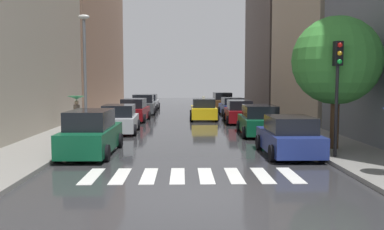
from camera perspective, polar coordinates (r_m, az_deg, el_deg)
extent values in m
cube|color=#2F2F31|center=(34.34, -0.83, -0.22)|extent=(28.00, 72.00, 0.04)
cube|color=gray|center=(34.89, -11.57, -0.08)|extent=(3.00, 72.00, 0.15)
cube|color=gray|center=(35.00, 9.87, -0.04)|extent=(3.00, 72.00, 0.15)
cube|color=silver|center=(13.45, -13.72, -8.24)|extent=(0.45, 2.20, 0.01)
cube|color=silver|center=(13.29, -9.89, -8.33)|extent=(0.45, 2.20, 0.01)
cube|color=silver|center=(13.19, -5.97, -8.39)|extent=(0.45, 2.20, 0.01)
cube|color=silver|center=(13.15, -2.02, -8.41)|extent=(0.45, 2.20, 0.01)
cube|color=silver|center=(13.16, 1.94, -8.39)|extent=(0.45, 2.20, 0.01)
cube|color=silver|center=(13.25, 5.88, -8.33)|extent=(0.45, 2.20, 0.01)
cube|color=silver|center=(13.39, 9.74, -8.23)|extent=(0.45, 2.20, 0.01)
cube|color=silver|center=(13.59, 13.51, -8.11)|extent=(0.45, 2.20, 0.01)
cube|color=#8C6B56|center=(44.64, -15.45, 10.31)|extent=(6.00, 21.99, 14.78)
cube|color=#564C47|center=(48.61, 12.34, 10.92)|extent=(6.00, 15.45, 16.48)
cube|color=#0C4C2D|center=(17.29, -13.72, -3.24)|extent=(1.79, 4.79, 0.90)
cube|color=black|center=(16.97, -13.95, -0.60)|extent=(1.56, 2.64, 0.74)
cylinder|color=black|center=(19.06, -15.24, -3.46)|extent=(0.22, 0.64, 0.64)
cylinder|color=black|center=(18.71, -10.00, -3.52)|extent=(0.22, 0.64, 0.64)
cylinder|color=black|center=(16.06, -18.01, -5.07)|extent=(0.22, 0.64, 0.64)
cylinder|color=black|center=(15.64, -11.81, -5.20)|extent=(0.22, 0.64, 0.64)
cube|color=#B2B7BF|center=(23.87, -10.01, -1.09)|extent=(2.03, 4.07, 0.80)
cube|color=black|center=(23.61, -10.09, 0.61)|extent=(1.74, 2.26, 0.65)
cylinder|color=black|center=(25.33, -11.78, -1.36)|extent=(0.24, 0.65, 0.64)
cylinder|color=black|center=(25.12, -7.49, -1.35)|extent=(0.24, 0.65, 0.64)
cylinder|color=black|center=(22.74, -12.77, -2.08)|extent=(0.24, 0.65, 0.64)
cylinder|color=black|center=(22.50, -7.99, -2.08)|extent=(0.24, 0.65, 0.64)
cube|color=maroon|center=(30.47, -8.00, 0.24)|extent=(1.96, 4.21, 0.83)
cube|color=black|center=(30.22, -8.08, 1.63)|extent=(1.66, 2.34, 0.68)
cylinder|color=black|center=(31.99, -9.16, -0.04)|extent=(0.25, 0.65, 0.64)
cylinder|color=black|center=(31.71, -6.01, -0.05)|extent=(0.25, 0.65, 0.64)
cylinder|color=black|center=(29.32, -10.13, -0.50)|extent=(0.25, 0.65, 0.64)
cylinder|color=black|center=(29.02, -6.71, -0.51)|extent=(0.25, 0.65, 0.64)
cube|color=#474C51|center=(36.89, -6.73, 1.09)|extent=(2.08, 4.69, 0.87)
cube|color=black|center=(36.62, -6.77, 2.30)|extent=(1.78, 2.60, 0.71)
cylinder|color=black|center=(38.51, -8.03, 0.79)|extent=(0.24, 0.65, 0.64)
cylinder|color=black|center=(38.39, -5.14, 0.81)|extent=(0.24, 0.65, 0.64)
cylinder|color=black|center=(35.47, -8.45, 0.44)|extent=(0.24, 0.65, 0.64)
cylinder|color=black|center=(35.34, -5.32, 0.46)|extent=(0.24, 0.65, 0.64)
cube|color=#B2B7BF|center=(42.26, -6.01, 1.51)|extent=(1.89, 4.20, 0.78)
cube|color=black|center=(42.02, -6.05, 2.46)|extent=(1.64, 2.32, 0.64)
cylinder|color=black|center=(43.74, -7.01, 1.29)|extent=(0.23, 0.64, 0.64)
cylinder|color=black|center=(43.57, -4.64, 1.29)|extent=(0.23, 0.64, 0.64)
cylinder|color=black|center=(41.02, -7.46, 1.05)|extent=(0.23, 0.64, 0.64)
cylinder|color=black|center=(40.83, -4.93, 1.05)|extent=(0.23, 0.64, 0.64)
cube|color=navy|center=(17.03, 13.26, -3.57)|extent=(1.89, 4.07, 0.78)
cube|color=black|center=(16.74, 13.48, -1.28)|extent=(1.66, 2.24, 0.64)
cylinder|color=black|center=(18.15, 9.28, -3.76)|extent=(0.22, 0.64, 0.64)
cylinder|color=black|center=(18.59, 15.02, -3.66)|extent=(0.22, 0.64, 0.64)
cylinder|color=black|center=(15.56, 11.11, -5.23)|extent=(0.22, 0.64, 0.64)
cylinder|color=black|center=(16.07, 17.72, -5.05)|extent=(0.22, 0.64, 0.64)
cube|color=#0C4C2D|center=(23.00, 9.26, -1.29)|extent=(2.05, 4.51, 0.81)
cube|color=black|center=(22.71, 9.37, 0.51)|extent=(1.75, 2.50, 0.67)
cylinder|color=black|center=(24.35, 6.51, -1.54)|extent=(0.24, 0.65, 0.64)
cylinder|color=black|center=(24.62, 10.92, -1.53)|extent=(0.24, 0.65, 0.64)
cylinder|color=black|center=(21.46, 7.33, -2.41)|extent=(0.24, 0.65, 0.64)
cylinder|color=black|center=(21.76, 12.32, -2.38)|extent=(0.24, 0.65, 0.64)
cube|color=maroon|center=(29.26, 6.52, 0.03)|extent=(1.91, 4.49, 0.79)
cube|color=black|center=(28.98, 6.59, 1.41)|extent=(1.64, 2.49, 0.65)
cylinder|color=black|center=(30.65, 4.57, -0.21)|extent=(0.24, 0.65, 0.64)
cylinder|color=black|center=(30.83, 7.88, -0.21)|extent=(0.24, 0.65, 0.64)
cylinder|color=black|center=(27.74, 5.01, -0.74)|extent=(0.24, 0.65, 0.64)
cylinder|color=black|center=(27.94, 8.66, -0.74)|extent=(0.24, 0.65, 0.64)
cube|color=navy|center=(35.66, 5.57, 0.86)|extent=(1.98, 4.45, 0.74)
cube|color=black|center=(35.40, 5.63, 1.93)|extent=(1.71, 2.46, 0.61)
cylinder|color=black|center=(36.99, 3.81, 0.67)|extent=(0.23, 0.64, 0.64)
cylinder|color=black|center=(37.25, 6.69, 0.67)|extent=(0.23, 0.64, 0.64)
cylinder|color=black|center=(34.11, 4.35, 0.31)|extent=(0.23, 0.64, 0.64)
cylinder|color=black|center=(34.39, 7.47, 0.32)|extent=(0.23, 0.64, 0.64)
cube|color=brown|center=(42.24, 4.18, 1.58)|extent=(2.07, 4.52, 0.87)
cube|color=black|center=(41.99, 4.22, 2.65)|extent=(1.76, 2.51, 0.72)
cylinder|color=black|center=(43.60, 2.68, 1.31)|extent=(0.25, 0.65, 0.64)
cylinder|color=black|center=(43.85, 5.14, 1.31)|extent=(0.25, 0.65, 0.64)
cylinder|color=black|center=(40.69, 3.13, 1.05)|extent=(0.25, 0.65, 0.64)
cylinder|color=black|center=(40.96, 5.76, 1.06)|extent=(0.25, 0.65, 0.64)
cube|color=yellow|center=(31.44, 1.60, 0.40)|extent=(1.90, 4.50, 0.80)
cube|color=black|center=(31.17, 1.62, 1.69)|extent=(1.65, 2.48, 0.65)
cube|color=#F2EDCC|center=(31.14, 1.62, 2.46)|extent=(0.20, 0.36, 0.18)
cylinder|color=black|center=(32.91, -0.11, 0.15)|extent=(0.23, 0.64, 0.64)
cylinder|color=black|center=(32.98, 3.10, 0.16)|extent=(0.23, 0.64, 0.64)
cylinder|color=black|center=(29.96, -0.05, -0.31)|extent=(0.23, 0.64, 0.64)
cylinder|color=black|center=(30.04, 3.48, -0.31)|extent=(0.23, 0.64, 0.64)
cylinder|color=gray|center=(25.04, -15.66, -0.98)|extent=(0.28, 0.28, 0.80)
cylinder|color=brown|center=(24.98, -15.70, 0.65)|extent=(0.36, 0.36, 0.63)
sphere|color=tan|center=(24.96, -15.72, 1.67)|extent=(0.25, 0.25, 0.25)
cone|color=#19723F|center=(24.94, -15.74, 2.33)|extent=(1.04, 1.04, 0.20)
cylinder|color=#333338|center=(24.96, -15.72, 1.49)|extent=(0.02, 0.02, 0.73)
cylinder|color=#513823|center=(18.25, 19.16, -1.09)|extent=(0.36, 0.36, 2.13)
sphere|color=#3A8736|center=(18.18, 19.39, 7.15)|extent=(3.66, 3.66, 3.66)
cylinder|color=black|center=(16.24, 19.37, 0.44)|extent=(0.12, 0.12, 3.40)
cube|color=black|center=(16.22, 19.59, 8.04)|extent=(0.30, 0.30, 0.90)
sphere|color=red|center=(16.08, 19.85, 9.13)|extent=(0.18, 0.18, 0.18)
sphere|color=#F2A519|center=(16.06, 19.82, 8.07)|extent=(0.18, 0.18, 0.18)
sphere|color=green|center=(16.04, 19.79, 7.00)|extent=(0.18, 0.18, 0.18)
cylinder|color=#595B60|center=(22.99, -14.61, 5.14)|extent=(0.16, 0.16, 6.09)
ellipsoid|color=beige|center=(23.24, -14.78, 13.04)|extent=(0.60, 0.28, 0.24)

